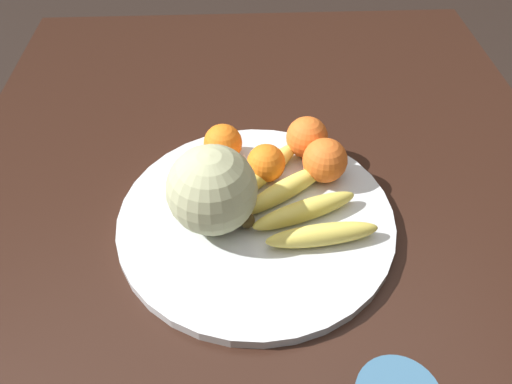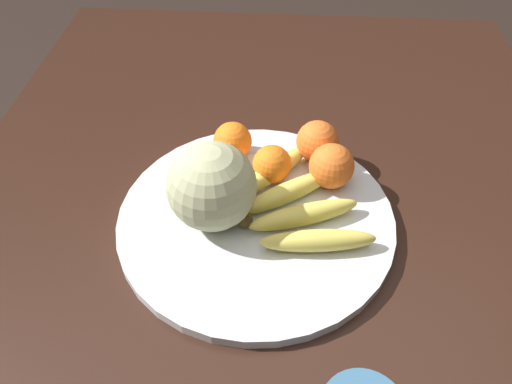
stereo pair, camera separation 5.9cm
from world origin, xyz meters
TOP-DOWN VIEW (x-y plane):
  - kitchen_table at (0.00, 0.00)m, footprint 1.40×1.05m
  - fruit_bowl at (-0.01, 0.02)m, footprint 0.42×0.42m
  - melon at (-0.02, 0.08)m, footprint 0.13×0.13m
  - banana_bunch at (0.00, -0.04)m, footprint 0.24×0.22m
  - orange_front_left at (0.13, 0.07)m, footprint 0.06×0.06m
  - orange_front_right at (0.13, -0.07)m, footprint 0.07×0.07m
  - orange_mid_center at (0.08, -0.00)m, footprint 0.06×0.06m
  - orange_back_left at (0.07, -0.09)m, footprint 0.07×0.07m
  - produce_tag at (0.09, 0.04)m, footprint 0.09×0.04m

SIDE VIEW (x-z plane):
  - kitchen_table at x=0.00m, z-range 0.27..1.00m
  - fruit_bowl at x=-0.01m, z-range 0.72..0.74m
  - produce_tag at x=0.09m, z-range 0.74..0.74m
  - banana_bunch at x=0.00m, z-range 0.74..0.77m
  - orange_mid_center at x=0.08m, z-range 0.74..0.80m
  - orange_front_left at x=0.13m, z-range 0.74..0.81m
  - orange_front_right at x=0.13m, z-range 0.74..0.81m
  - orange_back_left at x=0.07m, z-range 0.74..0.81m
  - melon at x=-0.02m, z-range 0.74..0.87m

